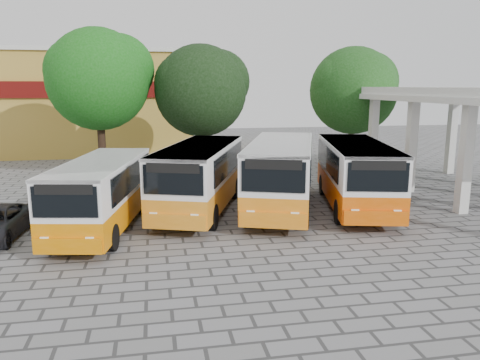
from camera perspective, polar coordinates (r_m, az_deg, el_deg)
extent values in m
plane|color=slate|center=(17.60, 7.55, -6.77)|extent=(90.00, 90.00, 0.00)
cube|color=silver|center=(29.62, 15.92, 5.22)|extent=(0.45, 0.45, 5.00)
cube|color=silver|center=(32.32, 24.40, 5.12)|extent=(0.45, 0.45, 5.00)
cube|color=#B58D33|center=(42.29, -18.53, 8.83)|extent=(20.00, 10.00, 8.00)
cube|color=#590C0A|center=(37.22, -19.71, 10.33)|extent=(20.00, 0.20, 1.20)
cube|color=silver|center=(42.35, -18.90, 14.44)|extent=(20.40, 10.40, 0.30)
cube|color=orange|center=(18.77, -16.38, -3.33)|extent=(3.57, 7.69, 0.97)
cube|color=white|center=(18.51, -16.58, 0.17)|extent=(3.57, 7.69, 1.36)
cube|color=white|center=(18.41, -16.69, 2.07)|extent=(3.61, 7.70, 0.11)
cube|color=black|center=(18.67, -20.03, 0.08)|extent=(1.19, 6.01, 0.97)
cube|color=black|center=(18.42, -13.08, 0.34)|extent=(1.19, 6.01, 0.97)
cube|color=black|center=(14.90, -18.00, -2.52)|extent=(1.96, 0.42, 0.97)
cube|color=black|center=(14.81, -18.09, -1.06)|extent=(1.74, 0.39, 0.31)
cylinder|color=black|center=(16.72, -20.53, -6.73)|extent=(0.26, 0.93, 0.93)
cylinder|color=black|center=(16.48, -13.63, -6.58)|extent=(0.26, 0.93, 0.93)
cylinder|color=black|center=(21.30, -18.37, -2.76)|extent=(0.26, 0.93, 0.93)
cylinder|color=black|center=(21.11, -12.99, -2.59)|extent=(0.26, 0.93, 0.93)
cube|color=orange|center=(20.69, -4.83, -1.32)|extent=(4.97, 8.46, 1.06)
cube|color=white|center=(20.45, -4.89, 2.17)|extent=(4.97, 8.46, 1.49)
cube|color=white|center=(20.35, -4.92, 4.08)|extent=(5.01, 8.48, 0.12)
cube|color=black|center=(20.37, -8.35, 2.10)|extent=(2.25, 6.34, 1.06)
cube|color=black|center=(20.61, -1.46, 2.32)|extent=(2.25, 6.34, 1.06)
cube|color=black|center=(16.46, -3.46, 0.00)|extent=(2.08, 0.76, 1.06)
cube|color=black|center=(16.38, -3.48, 1.46)|extent=(1.84, 0.69, 0.34)
cylinder|color=black|center=(18.17, -7.41, -4.51)|extent=(0.28, 1.01, 1.01)
cylinder|color=black|center=(18.40, -0.56, -4.21)|extent=(0.28, 1.01, 1.01)
cylinder|color=black|center=(23.28, -8.15, -1.00)|extent=(0.28, 1.01, 1.01)
cylinder|color=black|center=(23.47, -2.80, -0.80)|extent=(0.28, 1.01, 1.01)
cube|color=orange|center=(20.95, 4.98, -1.06)|extent=(5.19, 8.83, 1.11)
cube|color=white|center=(20.70, 5.05, 2.55)|extent=(5.19, 8.83, 1.56)
cube|color=white|center=(20.61, 5.08, 4.51)|extent=(5.24, 8.85, 0.13)
cube|color=black|center=(20.40, 1.55, 2.50)|extent=(2.35, 6.61, 1.11)
cube|color=black|center=(21.08, 8.43, 2.67)|extent=(2.35, 6.61, 1.11)
cube|color=black|center=(16.71, 8.95, 0.39)|extent=(2.16, 0.80, 1.11)
cube|color=black|center=(16.63, 9.00, 1.89)|extent=(1.92, 0.72, 0.36)
cylinder|color=black|center=(18.19, 3.79, -4.35)|extent=(0.30, 1.06, 1.06)
cylinder|color=black|center=(18.87, 10.55, -3.94)|extent=(0.30, 1.06, 1.06)
cylinder|color=black|center=(23.40, 0.47, -0.77)|extent=(0.30, 1.06, 1.06)
cylinder|color=black|center=(23.93, 5.85, -0.55)|extent=(0.30, 1.06, 1.06)
cube|color=#DF5503|center=(21.78, 13.83, -0.96)|extent=(4.29, 8.51, 1.07)
cube|color=white|center=(21.55, 13.99, 2.38)|extent=(4.29, 8.51, 1.50)
cube|color=white|center=(21.45, 14.08, 4.20)|extent=(4.34, 8.52, 0.12)
cube|color=black|center=(21.06, 10.90, 2.36)|extent=(1.63, 6.56, 1.07)
cube|color=black|center=(22.09, 16.93, 2.48)|extent=(1.63, 6.56, 1.07)
cube|color=black|center=(17.95, 19.38, 0.37)|extent=(2.14, 0.56, 1.07)
cube|color=black|center=(17.88, 19.47, 1.72)|extent=(1.90, 0.51, 0.35)
cylinder|color=black|center=(19.08, 14.01, -3.98)|extent=(0.29, 1.02, 1.02)
cylinder|color=black|center=(20.08, 19.75, -3.55)|extent=(0.29, 1.02, 1.02)
cylinder|color=black|center=(23.86, 8.76, -0.71)|extent=(0.29, 1.02, 1.02)
cylinder|color=black|center=(24.67, 13.60, -0.50)|extent=(0.29, 1.02, 1.02)
cylinder|color=#332116|center=(28.84, -16.48, 4.20)|extent=(0.45, 0.45, 4.17)
sphere|color=#115B0E|center=(28.65, -16.91, 11.66)|extent=(5.84, 5.84, 5.84)
sphere|color=#115B0E|center=(28.86, -14.55, 12.94)|extent=(4.09, 4.09, 4.09)
sphere|color=#115B0E|center=(28.59, -19.09, 12.42)|extent=(3.80, 3.80, 3.80)
cylinder|color=#462B17|center=(28.93, -4.70, 4.23)|extent=(0.45, 0.45, 3.75)
sphere|color=black|center=(28.71, -4.81, 10.80)|extent=(5.51, 5.51, 5.51)
sphere|color=black|center=(29.14, -2.69, 11.91)|extent=(3.86, 3.86, 3.86)
sphere|color=black|center=(28.42, -6.76, 11.59)|extent=(3.58, 3.58, 3.58)
cylinder|color=#392813|center=(32.68, 13.37, 4.81)|extent=(0.40, 0.40, 3.78)
sphere|color=#14440F|center=(32.49, 13.64, 10.55)|extent=(5.75, 5.75, 5.75)
sphere|color=#14440F|center=(33.24, 15.32, 11.47)|extent=(4.03, 4.03, 4.03)
sphere|color=#14440F|center=(31.91, 12.14, 11.38)|extent=(3.74, 3.74, 3.74)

